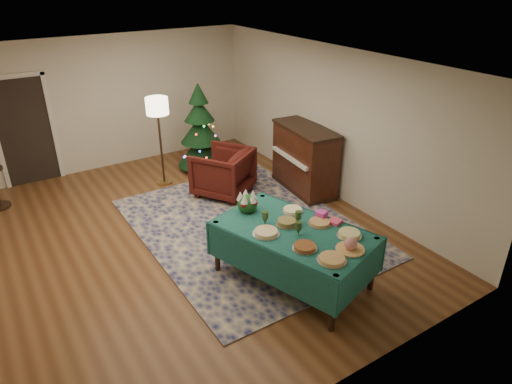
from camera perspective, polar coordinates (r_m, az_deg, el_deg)
room_shell at (r=6.82m, az=-9.88°, el=4.26°), size 7.00×7.00×7.00m
doorway at (r=9.78m, az=-26.93°, el=7.03°), size 1.08×0.04×2.16m
rug at (r=7.55m, az=-1.21°, el=-4.40°), size 3.20×4.20×0.02m
buffet_table at (r=6.06m, az=4.70°, el=-6.00°), size 1.77×2.32×0.80m
platter_0 at (r=5.43m, az=9.47°, el=-8.28°), size 0.35×0.35×0.05m
platter_1 at (r=5.63m, az=11.73°, el=-6.55°), size 0.36×0.36×0.17m
platter_2 at (r=5.92m, az=11.57°, el=-5.19°), size 0.32×0.32×0.07m
platter_3 at (r=5.59m, az=6.12°, el=-6.85°), size 0.31×0.31×0.06m
platter_4 at (r=6.13m, az=7.95°, el=-3.82°), size 0.32×0.32×0.04m
platter_5 at (r=5.85m, az=1.27°, el=-5.07°), size 0.35×0.35×0.06m
platter_6 at (r=6.05m, az=3.87°, el=-3.83°), size 0.29×0.29×0.08m
platter_7 at (r=6.39m, az=4.59°, el=-2.27°), size 0.30×0.30×0.04m
goblet_0 at (r=6.03m, az=1.14°, el=-3.20°), size 0.09×0.09×0.19m
goblet_1 at (r=6.06m, az=5.30°, el=-3.17°), size 0.09×0.09×0.19m
goblet_2 at (r=5.82m, az=5.33°, el=-4.49°), size 0.09×0.09×0.19m
napkin_stack at (r=6.18m, az=9.81°, el=-3.65°), size 0.20×0.20×0.04m
gift_box at (r=6.25m, az=8.17°, el=-2.86°), size 0.16×0.16×0.11m
centerpiece at (r=6.33m, az=-1.09°, el=-1.26°), size 0.29×0.29×0.33m
armchair at (r=8.47m, az=-4.18°, el=2.77°), size 1.27×1.26×0.97m
floor_lamp at (r=8.76m, az=-12.21°, el=9.82°), size 0.42×0.42×1.72m
christmas_tree at (r=9.55m, az=-6.99°, el=7.56°), size 1.28×1.28×1.82m
piano at (r=8.63m, az=6.07°, el=4.05°), size 0.83×1.51×1.25m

